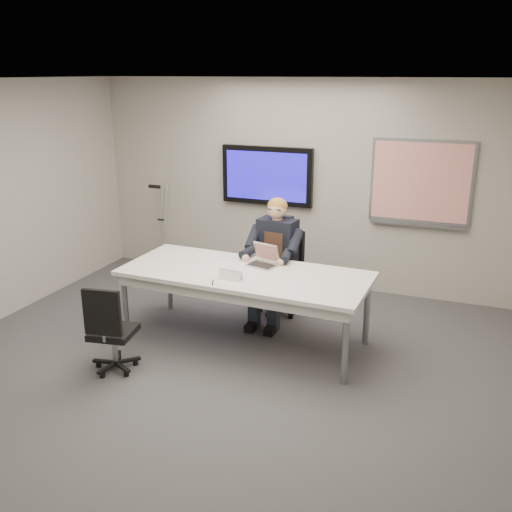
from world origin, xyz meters
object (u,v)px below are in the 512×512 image
(seated_person, at_px, (272,274))
(laptop, at_px, (264,260))
(conference_table, at_px, (245,280))
(office_chair_near, at_px, (113,345))
(office_chair_far, at_px, (280,287))

(seated_person, relative_size, laptop, 3.90)
(conference_table, bearing_deg, office_chair_near, -129.95)
(conference_table, relative_size, laptop, 7.13)
(office_chair_near, relative_size, laptop, 2.46)
(laptop, bearing_deg, seated_person, 110.43)
(conference_table, bearing_deg, laptop, 71.36)
(office_chair_far, relative_size, seated_person, 0.71)
(conference_table, xyz_separation_m, laptop, (0.11, 0.29, 0.15))
(conference_table, distance_m, office_chair_far, 0.99)
(office_chair_far, bearing_deg, office_chair_near, -93.66)
(office_chair_far, xyz_separation_m, office_chair_near, (-1.06, -2.00, -0.04))
(seated_person, bearing_deg, conference_table, -89.45)
(office_chair_far, xyz_separation_m, seated_person, (-0.02, -0.26, 0.27))
(office_chair_near, height_order, seated_person, seated_person)
(office_chair_far, height_order, laptop, same)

